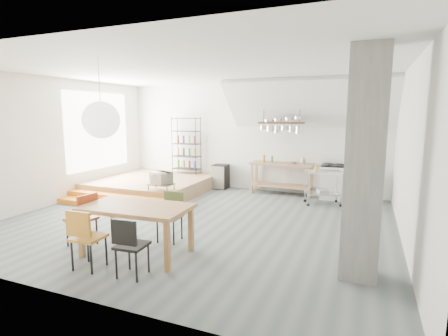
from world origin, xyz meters
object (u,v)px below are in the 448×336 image
at_px(stove, 332,181).
at_px(dining_table, 137,211).
at_px(mini_fridge, 221,177).
at_px(rolling_cart, 323,183).

relative_size(stove, dining_table, 0.66).
distance_m(dining_table, mini_fridge, 5.29).
height_order(stove, mini_fridge, stove).
distance_m(dining_table, rolling_cart, 5.07).
height_order(rolling_cart, mini_fridge, rolling_cart).
bearing_deg(stove, dining_table, -116.59).
relative_size(stove, mini_fridge, 1.57).
height_order(dining_table, mini_fridge, dining_table).
bearing_deg(rolling_cart, mini_fridge, 145.82).
xyz_separation_m(stove, rolling_cart, (-0.15, -0.75, 0.08)).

